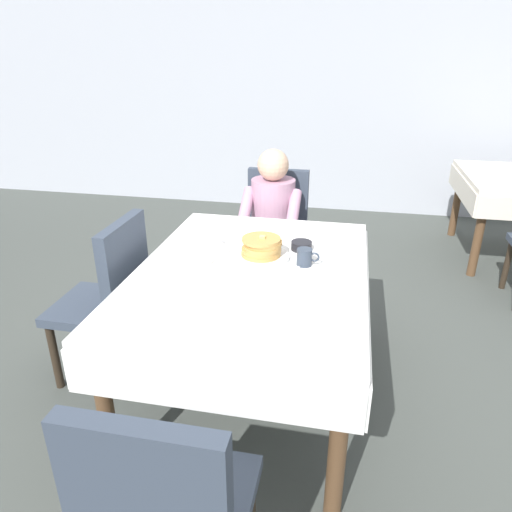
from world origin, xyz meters
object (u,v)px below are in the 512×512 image
object	(u,v)px
chair_left_side	(111,292)
fork_left_of_plate	(225,256)
cup_coffee	(305,257)
knife_right_of_plate	(299,262)
breakfast_stack	(262,247)
chair_diner	(275,227)
dining_table_main	(252,285)
chair_near_camera	(165,510)
syrup_pitcher	(217,239)
diner_person	(272,215)
spoon_near_edge	(248,284)
bowl_butter	(301,246)
plate_breakfast	(262,256)

from	to	relation	value
chair_left_side	fork_left_of_plate	distance (m)	0.65
cup_coffee	knife_right_of_plate	size ratio (longest dim) A/B	0.57
breakfast_stack	chair_diner	bearing A→B (deg)	95.37
dining_table_main	fork_left_of_plate	xyz separation A→B (m)	(-0.16, 0.12, 0.09)
dining_table_main	chair_diner	bearing A→B (deg)	93.57
chair_near_camera	syrup_pitcher	world-z (taller)	chair_near_camera
diner_person	spoon_near_edge	xyz separation A→B (m)	(0.09, -1.18, 0.07)
fork_left_of_plate	knife_right_of_plate	world-z (taller)	same
bowl_butter	syrup_pitcher	xyz separation A→B (m)	(-0.45, -0.03, 0.02)
knife_right_of_plate	chair_left_side	bearing A→B (deg)	89.89
spoon_near_edge	breakfast_stack	bearing A→B (deg)	86.20
syrup_pitcher	fork_left_of_plate	xyz separation A→B (m)	(0.08, -0.14, -0.04)
chair_near_camera	diner_person	bearing A→B (deg)	91.92
chair_diner	bowl_butter	xyz separation A→B (m)	(0.28, -0.89, 0.23)
diner_person	syrup_pitcher	distance (m)	0.79
chair_near_camera	syrup_pitcher	xyz separation A→B (m)	(-0.24, 1.42, 0.25)
dining_table_main	chair_near_camera	bearing A→B (deg)	-90.00
breakfast_stack	fork_left_of_plate	xyz separation A→B (m)	(-0.19, -0.02, -0.06)
bowl_butter	fork_left_of_plate	size ratio (longest dim) A/B	0.61
chair_near_camera	fork_left_of_plate	world-z (taller)	chair_near_camera
breakfast_stack	cup_coffee	world-z (taller)	breakfast_stack
fork_left_of_plate	knife_right_of_plate	distance (m)	0.38
spoon_near_edge	plate_breakfast	bearing A→B (deg)	85.72
diner_person	cup_coffee	xyz separation A→B (m)	(0.32, -0.92, 0.11)
chair_left_side	breakfast_stack	size ratio (longest dim) A/B	4.49
chair_diner	diner_person	size ratio (longest dim) A/B	0.83
diner_person	bowl_butter	distance (m)	0.79
dining_table_main	breakfast_stack	bearing A→B (deg)	80.12
dining_table_main	breakfast_stack	world-z (taller)	breakfast_stack
cup_coffee	chair_diner	bearing A→B (deg)	106.57
chair_near_camera	syrup_pitcher	size ratio (longest dim) A/B	11.63
dining_table_main	chair_diner	distance (m)	1.18
fork_left_of_plate	plate_breakfast	bearing A→B (deg)	-84.76
chair_near_camera	chair_diner	bearing A→B (deg)	91.79
cup_coffee	breakfast_stack	bearing A→B (deg)	168.40
dining_table_main	knife_right_of_plate	distance (m)	0.26
chair_left_side	diner_person	bearing A→B (deg)	-34.53
cup_coffee	bowl_butter	world-z (taller)	cup_coffee
cup_coffee	syrup_pitcher	size ratio (longest dim) A/B	1.41
chair_near_camera	spoon_near_edge	distance (m)	1.02
dining_table_main	breakfast_stack	size ratio (longest dim) A/B	7.35
breakfast_stack	bowl_butter	xyz separation A→B (m)	(0.19, 0.15, -0.04)
bowl_butter	fork_left_of_plate	distance (m)	0.41
diner_person	knife_right_of_plate	world-z (taller)	diner_person
breakfast_stack	knife_right_of_plate	world-z (taller)	breakfast_stack
chair_diner	bowl_butter	world-z (taller)	chair_diner
bowl_butter	dining_table_main	bearing A→B (deg)	-126.51
chair_diner	breakfast_stack	size ratio (longest dim) A/B	4.49
chair_left_side	bowl_butter	distance (m)	1.05
chair_left_side	bowl_butter	bearing A→B (deg)	-73.86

